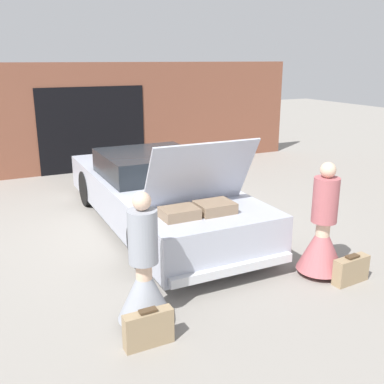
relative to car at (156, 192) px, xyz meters
name	(u,v)px	position (x,y,z in m)	size (l,w,h in m)	color
ground_plane	(157,224)	(0.00, -0.01, -0.59)	(40.00, 40.00, 0.00)	gray
garage_wall_back	(92,118)	(0.00, 4.54, 0.80)	(12.00, 0.14, 2.80)	brown
car	(156,192)	(0.00, 0.00, 0.00)	(1.93, 5.37, 1.82)	#B2B7C6
person_left	(144,279)	(-1.30, -2.94, -0.04)	(0.62, 0.62, 1.56)	beige
person_right	(322,236)	(1.30, -2.85, -0.02)	(0.65, 0.65, 1.60)	beige
suitcase_beside_left_person	(149,329)	(-1.41, -3.35, -0.39)	(0.53, 0.15, 0.42)	#9E8460
suitcase_beside_right_person	(351,270)	(1.51, -3.23, -0.41)	(0.55, 0.20, 0.39)	#9E8460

